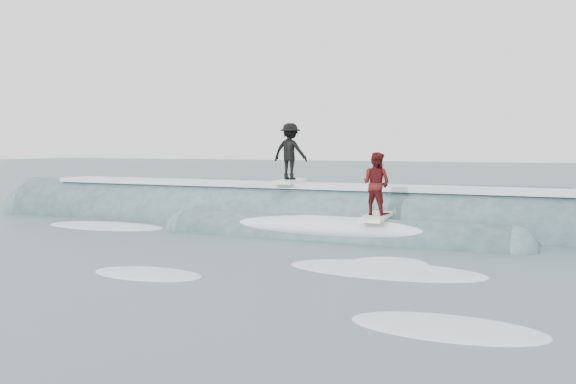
% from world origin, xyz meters
% --- Properties ---
extents(ground, '(160.00, 160.00, 0.00)m').
position_xyz_m(ground, '(0.00, 0.00, 0.00)').
color(ground, '#40595E').
rests_on(ground, ground).
extents(breaking_wave, '(23.84, 4.02, 2.47)m').
position_xyz_m(breaking_wave, '(0.24, 4.07, 0.03)').
color(breaking_wave, '#37535C').
rests_on(breaking_wave, ground).
extents(surfer_black, '(1.16, 2.06, 1.82)m').
position_xyz_m(surfer_black, '(-0.38, 4.36, 2.19)').
color(surfer_black, white).
rests_on(surfer_black, ground).
extents(surfer_red, '(0.91, 2.05, 1.69)m').
position_xyz_m(surfer_red, '(3.00, 2.16, 1.38)').
color(surfer_red, white).
rests_on(surfer_red, ground).
extents(whitewater, '(14.40, 8.66, 0.10)m').
position_xyz_m(whitewater, '(0.97, -1.03, 0.00)').
color(whitewater, white).
rests_on(whitewater, ground).
extents(far_swells, '(35.14, 8.65, 0.80)m').
position_xyz_m(far_swells, '(-1.15, 17.65, 0.00)').
color(far_swells, '#37535C').
rests_on(far_swells, ground).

